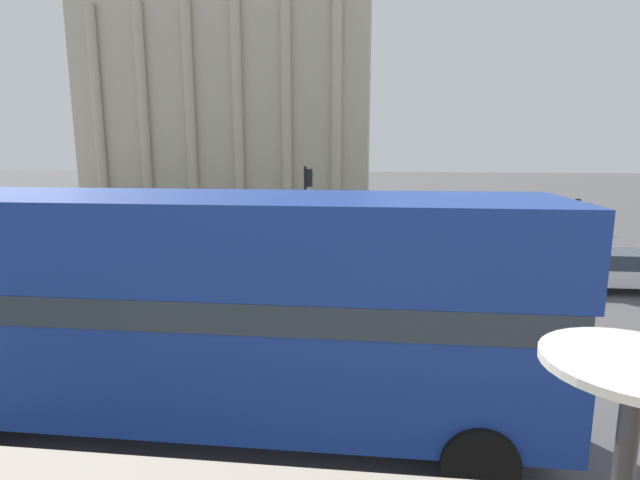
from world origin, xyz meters
TOP-DOWN VIEW (x-y plane):
  - double_decker_bus at (-2.74, 5.62)m, footprint 10.81×2.75m
  - cafe_dining_table at (0.64, -0.35)m, footprint 0.60×0.60m
  - plaza_building_left at (-14.94, 48.40)m, footprint 28.35×11.46m
  - traffic_light_near at (4.48, 10.04)m, footprint 0.42×0.24m
  - traffic_light_mid at (-2.96, 17.70)m, footprint 0.42×0.24m
  - car_white at (8.03, 15.48)m, footprint 4.20×1.93m
  - pedestrian_blue at (-4.57, 22.59)m, footprint 0.32×0.32m
  - pedestrian_olive at (6.01, 17.31)m, footprint 0.32×0.32m

SIDE VIEW (x-z plane):
  - car_white at x=8.03m, z-range 0.02..1.37m
  - pedestrian_blue at x=-4.57m, z-range 0.14..1.93m
  - pedestrian_olive at x=6.01m, z-range 0.14..1.95m
  - double_decker_bus at x=-2.74m, z-range 0.25..4.30m
  - traffic_light_near at x=4.48m, z-range 0.57..4.20m
  - traffic_light_mid at x=-2.96m, z-range 0.61..4.68m
  - cafe_dining_table at x=0.64m, z-range 3.55..4.28m
  - plaza_building_left at x=-14.94m, z-range -0.01..21.22m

